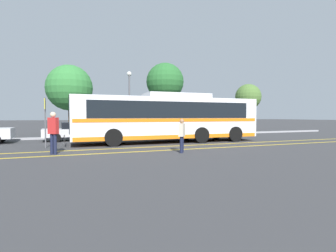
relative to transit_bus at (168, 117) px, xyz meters
The scene contains 14 objects.
ground_plane 2.19m from the transit_bus, ahead, with size 220.00×220.00×0.00m, color #38383A.
lane_strip_0 2.74m from the transit_bus, 90.38° to the right, with size 0.20×31.97×0.01m, color gold.
lane_strip_1 4.11m from the transit_bus, 90.22° to the right, with size 0.20×31.97×0.01m, color gold.
curb_strip 5.51m from the transit_bus, 90.16° to the left, with size 39.97×0.36×0.15m, color #99999E.
transit_bus is the anchor object (origin of this frame).
parked_car_1 6.53m from the transit_bus, 147.40° to the left, with size 4.69×1.98×1.28m.
parked_car_2 3.52m from the transit_bus, 66.96° to the left, with size 4.61×2.01×1.51m.
pedestrian_0 5.07m from the transit_bus, 104.24° to the right, with size 0.44×0.46×1.56m.
pedestrian_1 7.50m from the transit_bus, 153.95° to the right, with size 0.47×0.43×1.88m.
bus_stop_sign 7.24m from the transit_bus, behind, with size 0.07×0.40×2.68m.
street_lamp 7.03m from the transit_bus, 98.80° to the left, with size 0.41×0.41×5.57m.
tree_0 16.63m from the transit_bus, 34.14° to the left, with size 2.97×2.97×5.44m.
tree_1 11.84m from the transit_bus, 120.45° to the left, with size 4.17×4.17×6.39m.
tree_2 8.41m from the transit_bus, 70.78° to the left, with size 3.51×3.51×6.69m.
Camera 1 is at (-7.65, -16.06, 1.68)m, focal length 28.00 mm.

